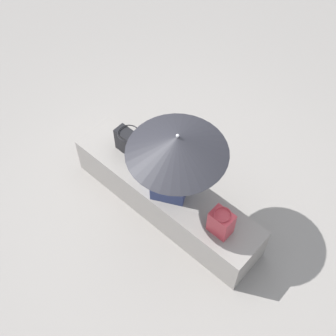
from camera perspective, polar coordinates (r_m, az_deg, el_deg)
name	(u,v)px	position (r m, az deg, el deg)	size (l,w,h in m)	color
ground_plane	(166,208)	(5.15, -0.20, -5.01)	(14.00, 14.00, 0.00)	gray
stone_bench	(166,197)	(4.95, -0.21, -3.59)	(2.26, 0.52, 0.47)	gray
person_seated	(170,169)	(4.38, 0.23, -0.17)	(0.51, 0.40, 0.90)	navy
parasol	(177,145)	(3.98, 1.16, 2.91)	(0.93, 0.93, 0.98)	#B7B7BC
handbag_black	(129,143)	(4.91, -4.81, 3.16)	(0.32, 0.24, 0.31)	black
tote_bag_canvas	(221,223)	(4.37, 6.60, -6.74)	(0.22, 0.17, 0.31)	#B2333D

